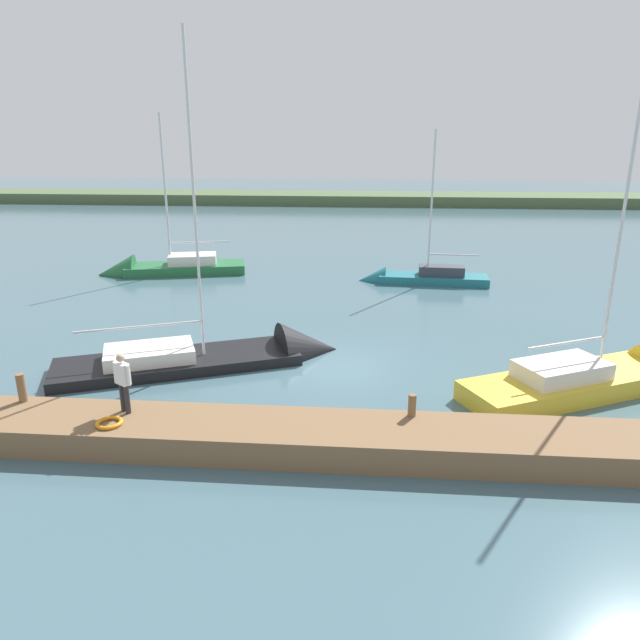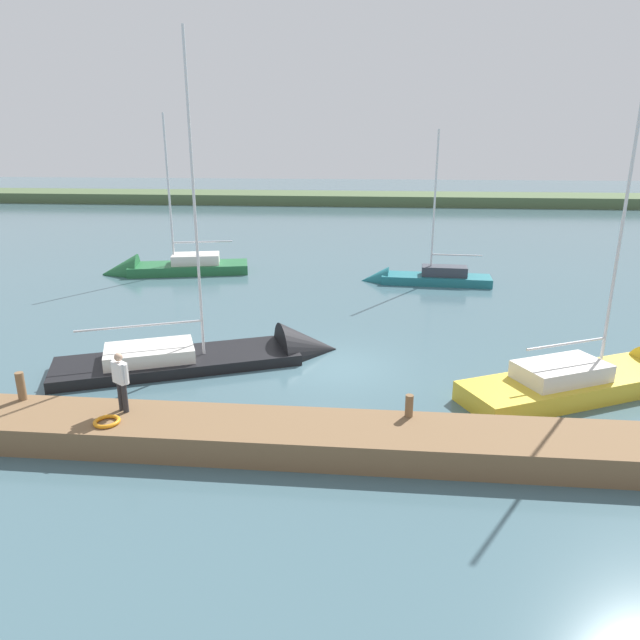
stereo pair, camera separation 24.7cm
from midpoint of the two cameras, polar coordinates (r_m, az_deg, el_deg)
name	(u,v)px [view 2 (the right image)]	position (r m, az deg, el deg)	size (l,w,h in m)	color
ground_plane	(337,367)	(19.71, 2.05, -4.71)	(200.00, 200.00, 0.00)	#42606B
far_shoreline	(366,203)	(72.28, 4.72, 11.51)	(180.00, 8.00, 2.40)	#4C603D
dock_pier	(322,438)	(14.51, 0.67, -11.73)	(21.62, 2.01, 0.72)	brown
mooring_post_near	(409,406)	(14.83, 9.36, -8.43)	(0.21, 0.21, 0.59)	brown
mooring_post_far	(21,386)	(17.42, -27.29, -5.88)	(0.22, 0.22, 0.78)	brown
life_ring_buoy	(107,422)	(15.31, -20.04, -9.49)	(0.66, 0.66, 0.10)	orange
sailboat_inner_slip	(234,358)	(20.45, -8.20, -3.78)	(9.97, 5.92, 11.86)	black
sailboat_near_dock	(419,281)	(31.75, 10.02, 3.83)	(7.06, 2.09, 8.82)	#1E6B75
sailboat_behind_pier	(165,271)	(34.71, -15.04, 4.74)	(8.64, 4.13, 9.96)	#236638
sailboat_mid_channel	(603,383)	(20.07, 26.72, -5.61)	(8.59, 5.58, 11.00)	gold
person_on_dock	(121,378)	(15.48, -18.82, -5.54)	(0.53, 0.42, 1.60)	#28282D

